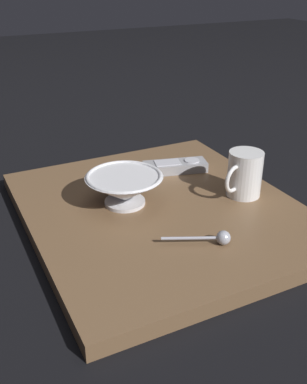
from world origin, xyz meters
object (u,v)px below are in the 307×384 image
object	(u,v)px
tv_remote_near	(175,166)
coffee_mug	(244,174)
teaspoon	(218,238)
cereal_bowl	(124,188)

from	to	relation	value
tv_remote_near	coffee_mug	bearing A→B (deg)	111.83
teaspoon	cereal_bowl	bearing A→B (deg)	-67.49
teaspoon	tv_remote_near	xyz separation A→B (m)	(-0.09, -0.33, -0.00)
coffee_mug	tv_remote_near	world-z (taller)	coffee_mug
cereal_bowl	tv_remote_near	size ratio (longest dim) A/B	1.01
cereal_bowl	teaspoon	xyz separation A→B (m)	(-0.09, 0.23, -0.03)
cereal_bowl	tv_remote_near	distance (m)	0.21
cereal_bowl	teaspoon	distance (m)	0.25
teaspoon	coffee_mug	bearing A→B (deg)	-138.29
teaspoon	tv_remote_near	distance (m)	0.34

